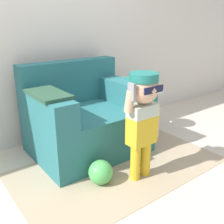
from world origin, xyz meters
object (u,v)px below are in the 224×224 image
Objects in this scene: person_child at (143,111)px; toy_ball at (101,172)px; armchair at (86,119)px; side_table at (150,106)px.

person_child is 4.46× the size of toy_ball.
armchair reaches higher than side_table.
toy_ball is (-1.11, -0.55, -0.21)m from side_table.
toy_ball is at bearing 158.20° from person_child.
toy_ball is at bearing -153.51° from side_table.
person_child is at bearing -21.80° from toy_ball.
side_table is at bearing -3.15° from armchair.
side_table is at bearing 26.49° from toy_ball.
armchair is 5.43× the size of toy_ball.
armchair is 0.88m from side_table.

